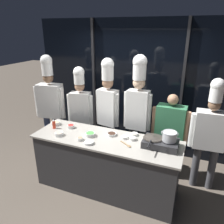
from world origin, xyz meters
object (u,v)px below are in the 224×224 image
(stock_pot, at_px, (170,136))
(prep_bowl_ginger, at_px, (55,123))
(chef_sous, at_px, (81,107))
(chef_apprentice, at_px, (210,131))
(prep_bowl_shrimp, at_px, (59,134))
(prep_bowl_rice, at_px, (89,142))
(person_guest, at_px, (170,130))
(prep_bowl_chicken, at_px, (134,134))
(squeeze_bottle_chili, at_px, (54,124))
(prep_bowl_bean_sprouts, at_px, (125,137))
(frying_pan, at_px, (153,137))
(chef_head, at_px, (50,101))
(prep_bowl_scallions, at_px, (90,134))
(prep_bowl_bell_pepper, at_px, (71,126))
(prep_bowl_soy_glaze, at_px, (112,134))
(portable_stove, at_px, (161,143))
(serving_spoon_slotted, at_px, (128,145))
(prep_bowl_onion, at_px, (133,138))
(chef_line, at_px, (108,103))
(chef_pastry, at_px, (138,104))
(prep_bowl_mushrooms, at_px, (80,139))

(stock_pot, distance_m, prep_bowl_ginger, 1.96)
(chef_sous, height_order, chef_apprentice, chef_sous)
(stock_pot, bearing_deg, prep_bowl_shrimp, -170.79)
(prep_bowl_rice, relative_size, person_guest, 0.10)
(chef_apprentice, bearing_deg, prep_bowl_chicken, 15.11)
(squeeze_bottle_chili, bearing_deg, prep_bowl_bean_sprouts, 5.27)
(frying_pan, distance_m, prep_bowl_ginger, 1.73)
(prep_bowl_rice, distance_m, chef_head, 1.59)
(frying_pan, bearing_deg, prep_bowl_shrimp, -169.58)
(frying_pan, distance_m, prep_bowl_scallions, 0.98)
(stock_pot, relative_size, chef_head, 0.11)
(stock_pot, height_order, person_guest, person_guest)
(prep_bowl_bell_pepper, xyz_separation_m, prep_bowl_soy_glaze, (0.75, 0.01, -0.01))
(frying_pan, height_order, chef_apprentice, chef_apprentice)
(chef_sous, bearing_deg, chef_apprentice, 167.61)
(portable_stove, xyz_separation_m, prep_bowl_soy_glaze, (-0.78, 0.06, -0.03))
(prep_bowl_bell_pepper, bearing_deg, serving_spoon_slotted, -10.74)
(stock_pot, distance_m, person_guest, 0.66)
(prep_bowl_bean_sprouts, relative_size, serving_spoon_slotted, 0.50)
(prep_bowl_onion, distance_m, chef_line, 0.93)
(squeeze_bottle_chili, xyz_separation_m, chef_pastry, (1.26, 0.67, 0.30))
(prep_bowl_bell_pepper, xyz_separation_m, prep_bowl_chicken, (1.08, 0.15, -0.01))
(prep_bowl_shrimp, bearing_deg, serving_spoon_slotted, 5.61)
(stock_pot, xyz_separation_m, prep_bowl_mushrooms, (-1.27, -0.28, -0.16))
(prep_bowl_ginger, height_order, prep_bowl_chicken, prep_bowl_ginger)
(prep_bowl_onion, xyz_separation_m, person_guest, (0.46, 0.59, -0.03))
(chef_pastry, xyz_separation_m, person_guest, (0.56, 0.03, -0.38))
(prep_bowl_bell_pepper, height_order, serving_spoon_slotted, prep_bowl_bell_pepper)
(prep_bowl_bean_sprouts, height_order, chef_line, chef_line)
(prep_bowl_bell_pepper, bearing_deg, prep_bowl_mushrooms, -41.09)
(prep_bowl_mushrooms, distance_m, chef_line, 0.95)
(portable_stove, relative_size, frying_pan, 1.01)
(chef_pastry, bearing_deg, prep_bowl_bell_pepper, 30.63)
(stock_pot, xyz_separation_m, prep_bowl_shrimp, (-1.66, -0.27, -0.15))
(prep_bowl_scallions, bearing_deg, chef_head, 152.11)
(prep_bowl_chicken, xyz_separation_m, chef_apprentice, (1.09, 0.37, 0.10))
(prep_bowl_chicken, bearing_deg, prep_bowl_mushrooms, -146.26)
(prep_bowl_mushrooms, relative_size, chef_apprentice, 0.05)
(frying_pan, xyz_separation_m, prep_bowl_shrimp, (-1.43, -0.26, -0.10))
(portable_stove, height_order, prep_bowl_bean_sprouts, portable_stove)
(portable_stove, height_order, prep_bowl_ginger, portable_stove)
(chef_line, bearing_deg, chef_pastry, -172.22)
(serving_spoon_slotted, xyz_separation_m, chef_line, (-0.64, 0.78, 0.32))
(prep_bowl_bean_sprouts, relative_size, person_guest, 0.07)
(prep_bowl_onion, bearing_deg, stock_pot, -3.67)
(portable_stove, xyz_separation_m, prep_bowl_chicken, (-0.45, 0.19, -0.03))
(squeeze_bottle_chili, bearing_deg, prep_bowl_chicken, 11.35)
(prep_bowl_rice, xyz_separation_m, chef_apprentice, (1.63, 0.88, 0.10))
(chef_apprentice, bearing_deg, chef_head, -3.26)
(prep_bowl_shrimp, height_order, prep_bowl_rice, prep_bowl_shrimp)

